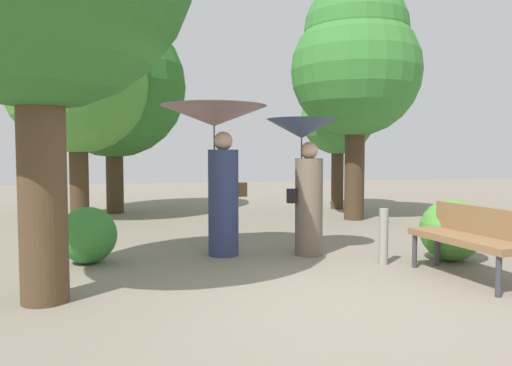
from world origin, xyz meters
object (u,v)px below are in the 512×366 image
Objects in this scene: person_left at (217,143)px; tree_mid_left at (77,70)px; person_right at (305,164)px; tree_mid_right at (356,59)px; tree_far_back at (113,74)px; path_marker_post at (384,237)px; tree_near_right at (338,110)px; park_bench at (470,235)px.

tree_mid_left is (-2.34, 4.16, 1.61)m from person_left.
person_right is at bearing -108.22° from person_left.
tree_mid_right is 0.98× the size of tree_far_back.
tree_mid_left is 0.93× the size of tree_far_back.
path_marker_post is (3.70, -6.53, -2.98)m from tree_far_back.
path_marker_post is at bearing -140.00° from person_right.
tree_far_back is (-5.62, 0.38, 0.78)m from tree_near_right.
person_right is 4.58m from tree_mid_right.
tree_mid_right reaches higher than tree_near_right.
park_bench is 1.10m from path_marker_post.
tree_far_back is at bearing 20.58° from person_right.
tree_near_right is 5.69m from tree_far_back.
tree_mid_right is at bearing -102.60° from tree_near_right.
tree_mid_left is 1.49m from tree_far_back.
path_marker_post is at bearing -50.05° from tree_mid_left.
tree_far_back reaches higher than tree_mid_right.
path_marker_post is (4.36, -5.20, -2.84)m from tree_mid_left.
person_right is 6.16m from tree_near_right.
tree_far_back is 8.07m from path_marker_post.
person_right is 0.39× the size of tree_mid_left.
park_bench is at bearing -50.82° from tree_mid_left.
person_right is 0.37× the size of tree_mid_right.
park_bench is 5.88m from tree_mid_right.
tree_far_back is at bearing 63.50° from tree_mid_left.
path_marker_post is at bearing -151.04° from park_bench.
park_bench reaches higher than path_marker_post.
tree_mid_left is (-6.28, -0.94, 0.63)m from tree_near_right.
person_right is at bearing 136.10° from path_marker_post.
tree_mid_left reaches higher than person_right.
park_bench is at bearing -100.53° from tree_near_right.
person_left is at bearing -72.96° from tree_far_back.
tree_near_right is at bearing 164.07° from park_bench.
person_right is 6.75m from tree_far_back.
tree_near_right is (1.31, 7.05, 2.06)m from park_bench.
person_left is at bearing -127.66° from tree_near_right.
tree_near_right is 5.18× the size of path_marker_post.
tree_far_back is at bearing -155.24° from park_bench.
person_right is at bearing -145.06° from park_bench.
tree_mid_left is at bearing -171.45° from tree_near_right.
tree_near_right reaches higher than person_right.
tree_mid_left is at bearing -116.50° from tree_far_back.
park_bench is (1.43, -1.68, -0.79)m from person_right.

